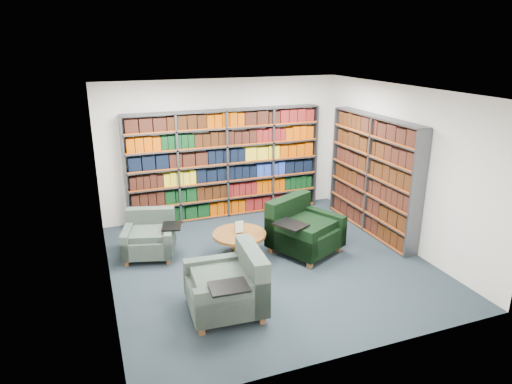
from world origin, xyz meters
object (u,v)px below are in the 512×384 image
object	(u,v)px
chair_teal_front	(232,287)
coffee_table	(239,238)
chair_teal_left	(150,237)
chair_green_right	(301,230)

from	to	relation	value
chair_teal_front	coffee_table	distance (m)	1.65
chair_teal_left	chair_teal_front	xyz separation A→B (m)	(0.78, -2.16, 0.06)
chair_teal_left	chair_green_right	distance (m)	2.60
chair_teal_front	chair_teal_left	bearing A→B (deg)	109.78
chair_teal_left	coffee_table	distance (m)	1.54
chair_teal_left	chair_teal_front	world-z (taller)	chair_teal_front
chair_teal_left	chair_teal_front	size ratio (longest dim) A/B	0.92
chair_green_right	chair_teal_front	world-z (taller)	chair_green_right
chair_teal_front	coffee_table	bearing A→B (deg)	67.80
coffee_table	chair_teal_front	bearing A→B (deg)	-112.20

